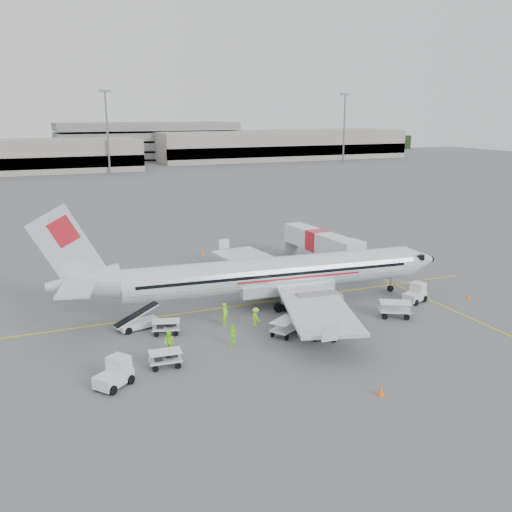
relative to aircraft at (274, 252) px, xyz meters
The scene contains 25 objects.
ground 4.89m from the aircraft, 123.73° to the left, with size 360.00×360.00×0.00m, color #56595B.
stripe_lead 4.88m from the aircraft, 123.73° to the left, with size 44.00×0.20×0.01m, color yellow.
stripe_cross 16.02m from the aircraft, 28.16° to the right, with size 0.20×20.00×0.01m, color yellow.
terminal_east 161.50m from the aircraft, 64.52° to the left, with size 90.00×26.00×10.00m, color gray, non-canonical shape.
parking_garage 162.65m from the aircraft, 81.35° to the left, with size 62.00×24.00×14.00m, color slate, non-canonical shape.
treeline 175.80m from the aircraft, 90.17° to the left, with size 300.00×3.00×6.00m, color black, non-canonical shape.
mast_center 119.03m from the aircraft, 87.84° to the left, with size 3.20×1.20×22.00m, color slate, non-canonical shape.
mast_east 143.06m from the aircraft, 56.22° to the left, with size 3.20×1.20×22.00m, color slate, non-canonical shape.
aircraft is the anchor object (origin of this frame).
jet_bridge 14.79m from the aircraft, 45.85° to the left, with size 2.75×14.67×3.85m, color silver, non-canonical shape.
belt_loader 12.79m from the aircraft, behind, with size 4.30×1.61×2.33m, color silver, non-canonical shape.
tug_fore 13.22m from the aircraft, 20.41° to the right, with size 2.20×1.26×1.70m, color silver, non-canonical shape.
tug_mid 9.60m from the aircraft, 89.15° to the right, with size 2.01×1.15×1.55m, color silver, non-canonical shape.
tug_aft 19.18m from the aircraft, 146.45° to the right, with size 2.36×1.35×1.82m, color silver, non-canonical shape.
cart_loaded_a 15.49m from the aircraft, 143.69° to the right, with size 2.15×1.27×1.12m, color silver, non-canonical shape.
cart_loaded_b 11.75m from the aircraft, 163.35° to the right, with size 2.08×1.23×1.09m, color silver, non-canonical shape.
cart_empty_a 8.38m from the aircraft, 107.78° to the right, with size 2.39×1.41×1.25m, color silver, non-canonical shape.
cart_empty_b 11.25m from the aircraft, 41.07° to the right, with size 2.54×1.50×1.32m, color silver, non-canonical shape.
cone_nose 18.39m from the aircraft, 18.19° to the right, with size 0.39×0.39×0.64m, color orange.
cone_port 20.33m from the aircraft, 90.64° to the left, with size 0.44×0.44×0.71m, color orange.
cone_stbd 18.29m from the aircraft, 93.44° to the right, with size 0.42×0.42×0.68m, color orange.
crew_a 7.63m from the aircraft, 150.52° to the right, with size 0.69×0.45×1.89m, color #7AE01D.
crew_b 13.65m from the aircraft, 148.93° to the right, with size 0.81×0.63×1.66m, color #7AE01D.
crew_c 6.98m from the aircraft, 129.07° to the right, with size 1.03×0.59×1.60m, color #7AE01D.
crew_d 10.51m from the aircraft, 132.48° to the right, with size 0.93×0.39×1.58m, color #7AE01D.
Camera 1 is at (-19.57, -44.25, 16.53)m, focal length 40.00 mm.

